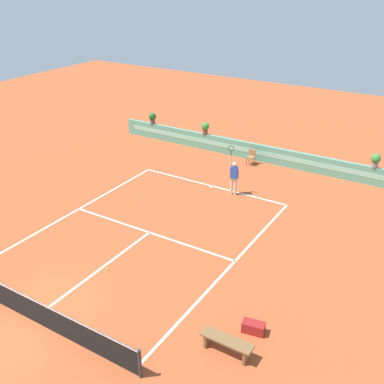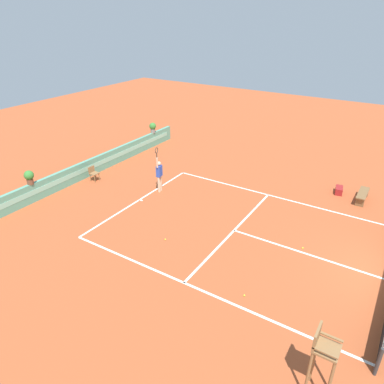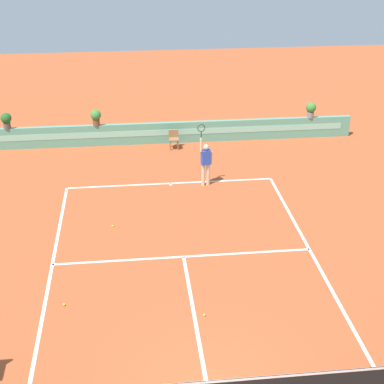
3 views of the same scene
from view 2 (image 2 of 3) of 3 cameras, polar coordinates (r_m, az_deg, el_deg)
ground_plane at (r=16.18m, az=8.00°, el=-6.49°), size 60.00×60.00×0.00m
court_lines at (r=16.42m, az=5.73°, el=-5.77°), size 8.32×11.94×0.01m
back_wall_barrier at (r=21.67m, az=-17.62°, el=2.98°), size 18.00×0.21×1.00m
umpire_chair at (r=10.08m, az=20.00°, el=-23.30°), size 0.60×0.60×2.14m
ball_kid_chair at (r=21.43m, az=-15.43°, el=2.95°), size 0.44×0.44×0.85m
bench_courtside at (r=20.40m, az=25.51°, el=-0.38°), size 1.60×0.44×0.51m
gear_bag at (r=20.87m, az=22.35°, el=0.26°), size 0.75×0.48×0.36m
tennis_player at (r=19.24m, az=-5.24°, el=2.94°), size 0.61×0.29×2.58m
tennis_ball_near_baseline at (r=15.73m, az=17.23°, el=-8.51°), size 0.07×0.07×0.07m
tennis_ball_mid_court at (r=13.02m, az=8.33°, el=-15.99°), size 0.07×0.07×0.07m
tennis_ball_by_sideline at (r=15.59m, az=-4.28°, el=-7.53°), size 0.07×0.07×0.07m
potted_plant_far_right at (r=26.09m, az=-6.27°, el=10.24°), size 0.48×0.48×0.72m
potted_plant_left at (r=19.71m, az=-24.51°, el=2.26°), size 0.48×0.48×0.72m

